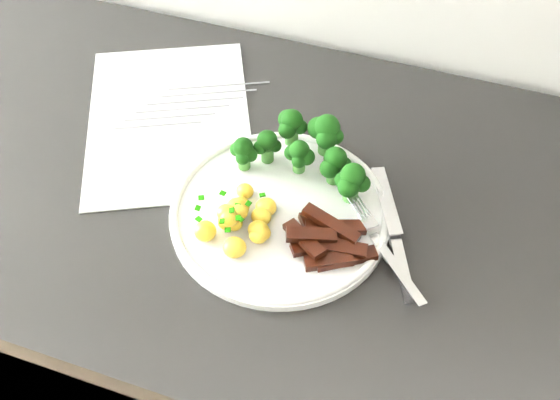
{
  "coord_description": "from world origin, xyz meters",
  "views": [
    {
      "loc": [
        0.2,
        1.17,
        1.53
      ],
      "look_at": [
        0.04,
        1.64,
        0.93
      ],
      "focal_mm": 41.39,
      "sensor_mm": 36.0,
      "label": 1
    }
  ],
  "objects_px": {
    "broccoli": "(310,149)",
    "potatoes": "(240,220)",
    "knife": "(397,248)",
    "recipe_paper": "(169,118)",
    "plate": "(280,211)",
    "beef_strips": "(326,241)",
    "counter": "(277,352)",
    "fork": "(387,252)"
  },
  "relations": [
    {
      "from": "counter",
      "to": "fork",
      "type": "height_order",
      "value": "fork"
    },
    {
      "from": "fork",
      "to": "plate",
      "type": "bearing_deg",
      "value": 170.07
    },
    {
      "from": "counter",
      "to": "recipe_paper",
      "type": "height_order",
      "value": "recipe_paper"
    },
    {
      "from": "recipe_paper",
      "to": "plate",
      "type": "height_order",
      "value": "plate"
    },
    {
      "from": "recipe_paper",
      "to": "knife",
      "type": "xyz_separation_m",
      "value": [
        0.35,
        -0.12,
        0.01
      ]
    },
    {
      "from": "potatoes",
      "to": "plate",
      "type": "bearing_deg",
      "value": 46.03
    },
    {
      "from": "plate",
      "to": "potatoes",
      "type": "bearing_deg",
      "value": -133.97
    },
    {
      "from": "broccoli",
      "to": "plate",
      "type": "bearing_deg",
      "value": -100.48
    },
    {
      "from": "beef_strips",
      "to": "counter",
      "type": "bearing_deg",
      "value": 142.49
    },
    {
      "from": "beef_strips",
      "to": "knife",
      "type": "height_order",
      "value": "beef_strips"
    },
    {
      "from": "recipe_paper",
      "to": "fork",
      "type": "bearing_deg",
      "value": -21.82
    },
    {
      "from": "beef_strips",
      "to": "recipe_paper",
      "type": "bearing_deg",
      "value": 151.79
    },
    {
      "from": "recipe_paper",
      "to": "potatoes",
      "type": "height_order",
      "value": "potatoes"
    },
    {
      "from": "counter",
      "to": "recipe_paper",
      "type": "bearing_deg",
      "value": 156.69
    },
    {
      "from": "broccoli",
      "to": "potatoes",
      "type": "bearing_deg",
      "value": -114.09
    },
    {
      "from": "counter",
      "to": "plate",
      "type": "height_order",
      "value": "plate"
    },
    {
      "from": "broccoli",
      "to": "knife",
      "type": "distance_m",
      "value": 0.16
    },
    {
      "from": "recipe_paper",
      "to": "potatoes",
      "type": "xyz_separation_m",
      "value": [
        0.17,
        -0.15,
        0.02
      ]
    },
    {
      "from": "broccoli",
      "to": "fork",
      "type": "height_order",
      "value": "broccoli"
    },
    {
      "from": "counter",
      "to": "potatoes",
      "type": "height_order",
      "value": "potatoes"
    },
    {
      "from": "recipe_paper",
      "to": "plate",
      "type": "bearing_deg",
      "value": -28.96
    },
    {
      "from": "plate",
      "to": "fork",
      "type": "bearing_deg",
      "value": -9.93
    },
    {
      "from": "plate",
      "to": "beef_strips",
      "type": "distance_m",
      "value": 0.08
    },
    {
      "from": "fork",
      "to": "knife",
      "type": "xyz_separation_m",
      "value": [
        0.01,
        0.02,
        -0.01
      ]
    },
    {
      "from": "broccoli",
      "to": "potatoes",
      "type": "relative_size",
      "value": 1.72
    },
    {
      "from": "plate",
      "to": "knife",
      "type": "bearing_deg",
      "value": -3.09
    },
    {
      "from": "plate",
      "to": "potatoes",
      "type": "height_order",
      "value": "potatoes"
    },
    {
      "from": "counter",
      "to": "recipe_paper",
      "type": "relative_size",
      "value": 6.25
    },
    {
      "from": "counter",
      "to": "knife",
      "type": "distance_m",
      "value": 0.49
    },
    {
      "from": "plate",
      "to": "beef_strips",
      "type": "bearing_deg",
      "value": -25.89
    },
    {
      "from": "beef_strips",
      "to": "plate",
      "type": "bearing_deg",
      "value": 154.11
    },
    {
      "from": "recipe_paper",
      "to": "fork",
      "type": "relative_size",
      "value": 2.83
    },
    {
      "from": "recipe_paper",
      "to": "broccoli",
      "type": "distance_m",
      "value": 0.23
    },
    {
      "from": "counter",
      "to": "broccoli",
      "type": "distance_m",
      "value": 0.5
    },
    {
      "from": "plate",
      "to": "knife",
      "type": "relative_size",
      "value": 1.44
    },
    {
      "from": "recipe_paper",
      "to": "plate",
      "type": "distance_m",
      "value": 0.23
    },
    {
      "from": "potatoes",
      "to": "knife",
      "type": "xyz_separation_m",
      "value": [
        0.19,
        0.03,
        -0.01
      ]
    },
    {
      "from": "fork",
      "to": "potatoes",
      "type": "bearing_deg",
      "value": -175.37
    },
    {
      "from": "fork",
      "to": "counter",
      "type": "bearing_deg",
      "value": 160.0
    },
    {
      "from": "potatoes",
      "to": "fork",
      "type": "xyz_separation_m",
      "value": [
        0.18,
        0.01,
        -0.0
      ]
    },
    {
      "from": "broccoli",
      "to": "beef_strips",
      "type": "xyz_separation_m",
      "value": [
        0.05,
        -0.11,
        -0.03
      ]
    },
    {
      "from": "broccoli",
      "to": "fork",
      "type": "relative_size",
      "value": 1.37
    }
  ]
}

